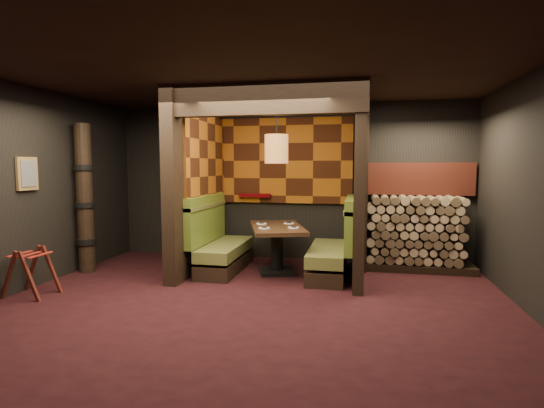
{
  "coord_description": "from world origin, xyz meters",
  "views": [
    {
      "loc": [
        1.3,
        -4.97,
        1.73
      ],
      "look_at": [
        0.0,
        1.3,
        1.15
      ],
      "focal_mm": 28.0,
      "sensor_mm": 36.0,
      "label": 1
    }
  ],
  "objects_px": {
    "dining_table": "(277,240)",
    "luggage_rack": "(31,270)",
    "booth_bench_right": "(335,251)",
    "firewood_stack": "(419,233)",
    "totem_column": "(85,199)",
    "booth_bench_left": "(220,246)",
    "pendant_lamp": "(276,149)"
  },
  "relations": [
    {
      "from": "booth_bench_right",
      "to": "pendant_lamp",
      "type": "relative_size",
      "value": 1.47
    },
    {
      "from": "booth_bench_right",
      "to": "pendant_lamp",
      "type": "height_order",
      "value": "pendant_lamp"
    },
    {
      "from": "booth_bench_right",
      "to": "firewood_stack",
      "type": "height_order",
      "value": "firewood_stack"
    },
    {
      "from": "pendant_lamp",
      "to": "luggage_rack",
      "type": "bearing_deg",
      "value": -148.94
    },
    {
      "from": "booth_bench_right",
      "to": "pendant_lamp",
      "type": "xyz_separation_m",
      "value": [
        -0.92,
        -0.06,
        1.59
      ]
    },
    {
      "from": "luggage_rack",
      "to": "dining_table",
      "type": "bearing_deg",
      "value": 31.76
    },
    {
      "from": "luggage_rack",
      "to": "totem_column",
      "type": "relative_size",
      "value": 0.29
    },
    {
      "from": "luggage_rack",
      "to": "firewood_stack",
      "type": "bearing_deg",
      "value": 25.92
    },
    {
      "from": "firewood_stack",
      "to": "booth_bench_left",
      "type": "bearing_deg",
      "value": -167.83
    },
    {
      "from": "dining_table",
      "to": "firewood_stack",
      "type": "relative_size",
      "value": 0.94
    },
    {
      "from": "booth_bench_right",
      "to": "totem_column",
      "type": "distance_m",
      "value": 4.1
    },
    {
      "from": "booth_bench_right",
      "to": "luggage_rack",
      "type": "height_order",
      "value": "booth_bench_right"
    },
    {
      "from": "booth_bench_left",
      "to": "dining_table",
      "type": "xyz_separation_m",
      "value": [
        0.97,
        -0.01,
        0.13
      ]
    },
    {
      "from": "booth_bench_right",
      "to": "firewood_stack",
      "type": "bearing_deg",
      "value": 27.35
    },
    {
      "from": "booth_bench_right",
      "to": "firewood_stack",
      "type": "relative_size",
      "value": 0.92
    },
    {
      "from": "totem_column",
      "to": "booth_bench_left",
      "type": "bearing_deg",
      "value": 14.75
    },
    {
      "from": "booth_bench_right",
      "to": "luggage_rack",
      "type": "distance_m",
      "value": 4.32
    },
    {
      "from": "booth_bench_right",
      "to": "dining_table",
      "type": "relative_size",
      "value": 0.99
    },
    {
      "from": "dining_table",
      "to": "luggage_rack",
      "type": "bearing_deg",
      "value": -148.24
    },
    {
      "from": "booth_bench_left",
      "to": "pendant_lamp",
      "type": "height_order",
      "value": "pendant_lamp"
    },
    {
      "from": "totem_column",
      "to": "firewood_stack",
      "type": "bearing_deg",
      "value": 13.19
    },
    {
      "from": "luggage_rack",
      "to": "booth_bench_left",
      "type": "bearing_deg",
      "value": 42.7
    },
    {
      "from": "dining_table",
      "to": "luggage_rack",
      "type": "height_order",
      "value": "dining_table"
    },
    {
      "from": "dining_table",
      "to": "pendant_lamp",
      "type": "bearing_deg",
      "value": -90.0
    },
    {
      "from": "luggage_rack",
      "to": "firewood_stack",
      "type": "xyz_separation_m",
      "value": [
        5.25,
        2.55,
        0.27
      ]
    },
    {
      "from": "luggage_rack",
      "to": "firewood_stack",
      "type": "distance_m",
      "value": 5.85
    },
    {
      "from": "pendant_lamp",
      "to": "totem_column",
      "type": "height_order",
      "value": "pendant_lamp"
    },
    {
      "from": "totem_column",
      "to": "firewood_stack",
      "type": "height_order",
      "value": "totem_column"
    },
    {
      "from": "booth_bench_right",
      "to": "dining_table",
      "type": "height_order",
      "value": "booth_bench_right"
    },
    {
      "from": "dining_table",
      "to": "totem_column",
      "type": "xyz_separation_m",
      "value": [
        -3.06,
        -0.54,
        0.66
      ]
    },
    {
      "from": "pendant_lamp",
      "to": "totem_column",
      "type": "distance_m",
      "value": 3.2
    },
    {
      "from": "luggage_rack",
      "to": "totem_column",
      "type": "distance_m",
      "value": 1.56
    }
  ]
}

